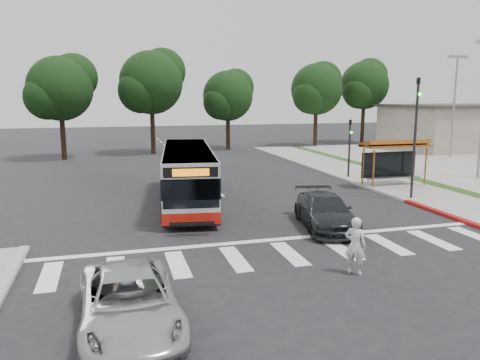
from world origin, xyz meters
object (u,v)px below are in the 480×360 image
object	(u,v)px
transit_bus	(188,176)
pedestrian	(355,246)
dark_sedan	(325,211)
silver_suv_south	(129,302)

from	to	relation	value
transit_bus	pedestrian	distance (m)	11.87
pedestrian	dark_sedan	world-z (taller)	pedestrian
transit_bus	pedestrian	xyz separation A→B (m)	(3.45, -11.35, -0.52)
pedestrian	silver_suv_south	size ratio (longest dim) A/B	0.37
transit_bus	silver_suv_south	world-z (taller)	transit_bus
silver_suv_south	pedestrian	bearing A→B (deg)	12.37
pedestrian	transit_bus	bearing A→B (deg)	-28.38
dark_sedan	transit_bus	bearing A→B (deg)	138.85
transit_bus	dark_sedan	world-z (taller)	transit_bus
transit_bus	silver_suv_south	xyz separation A→B (m)	(-3.55, -13.14, -0.75)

